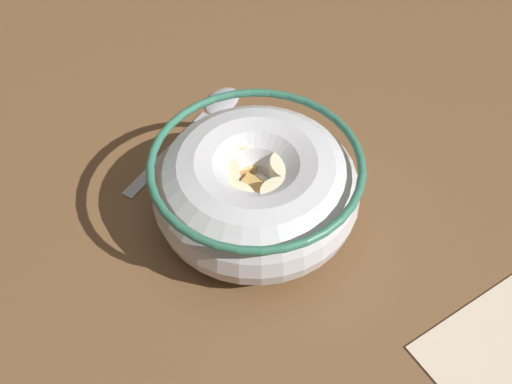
# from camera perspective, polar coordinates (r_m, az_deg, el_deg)

# --- Properties ---
(ground_plane) EXTENTS (1.38, 1.38, 0.02)m
(ground_plane) POSITION_cam_1_polar(r_m,az_deg,el_deg) (0.47, 0.00, -3.07)
(ground_plane) COLOR brown
(cereal_bowl) EXTENTS (0.15, 0.15, 0.06)m
(cereal_bowl) POSITION_cam_1_polar(r_m,az_deg,el_deg) (0.44, -0.01, 0.38)
(cereal_bowl) COLOR silver
(cereal_bowl) RESTS_ON ground_plane
(spoon) EXTENTS (0.15, 0.04, 0.01)m
(spoon) POSITION_cam_1_polar(r_m,az_deg,el_deg) (0.54, -4.68, 7.37)
(spoon) COLOR #A5A5AD
(spoon) RESTS_ON ground_plane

